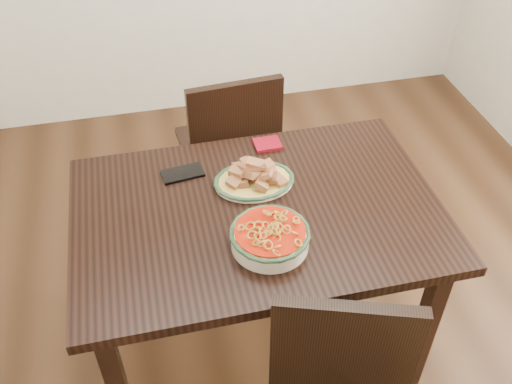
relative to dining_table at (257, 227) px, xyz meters
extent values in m
plane|color=#321D10|center=(0.09, 0.13, -0.66)|extent=(3.50, 3.50, 0.00)
cube|color=black|center=(0.00, 0.00, 0.07)|extent=(1.28, 0.85, 0.04)
cube|color=black|center=(0.55, -0.34, -0.30)|extent=(0.06, 0.06, 0.71)
cube|color=black|center=(-0.55, 0.34, -0.30)|extent=(0.06, 0.06, 0.71)
cube|color=black|center=(0.55, 0.34, -0.30)|extent=(0.06, 0.06, 0.71)
cube|color=black|center=(0.03, 0.80, -0.23)|extent=(0.45, 0.45, 0.04)
cube|color=black|center=(0.19, 0.99, -0.45)|extent=(0.04, 0.04, 0.41)
cube|color=black|center=(-0.15, 0.96, -0.45)|extent=(0.04, 0.04, 0.41)
cube|color=black|center=(0.21, 0.65, -0.45)|extent=(0.04, 0.04, 0.41)
cube|color=black|center=(-0.12, 0.62, -0.45)|extent=(0.04, 0.04, 0.41)
cube|color=black|center=(0.05, 0.61, 0.01)|extent=(0.42, 0.08, 0.44)
cube|color=black|center=(0.12, -0.57, 0.01)|extent=(0.41, 0.17, 0.44)
ellipsoid|color=beige|center=(0.02, 0.13, 0.10)|extent=(0.29, 0.22, 0.02)
ellipsoid|color=gold|center=(0.02, 0.13, 0.11)|extent=(0.28, 0.21, 0.01)
torus|color=#1B3D24|center=(0.02, 0.13, 0.11)|extent=(0.23, 0.23, 0.01)
cylinder|color=beige|center=(0.00, -0.18, 0.12)|extent=(0.25, 0.25, 0.06)
torus|color=#19371D|center=(0.00, -0.18, 0.15)|extent=(0.26, 0.26, 0.02)
cylinder|color=#AA1A07|center=(0.00, -0.18, 0.15)|extent=(0.23, 0.23, 0.01)
cube|color=black|center=(-0.23, 0.25, 0.10)|extent=(0.16, 0.10, 0.01)
cube|color=maroon|center=(0.12, 0.35, 0.10)|extent=(0.11, 0.09, 0.01)
camera|label=1|loc=(-0.33, -1.41, 1.44)|focal=40.00mm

